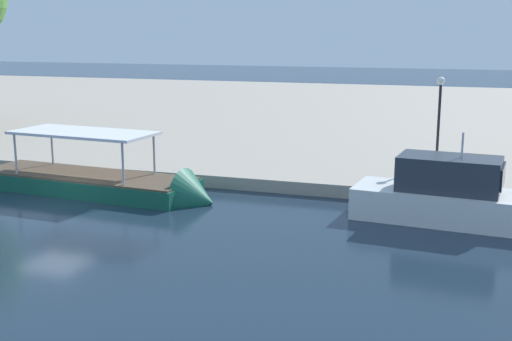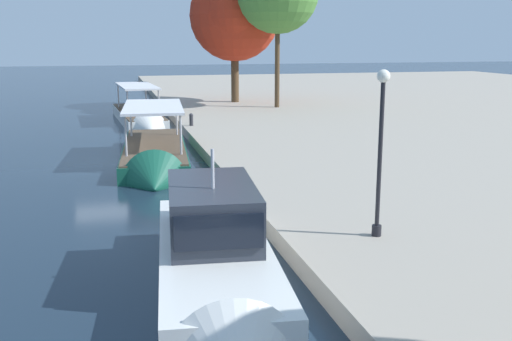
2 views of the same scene
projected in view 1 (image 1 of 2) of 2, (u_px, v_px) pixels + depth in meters
ground_plane at (54, 206)px, 26.94m from camera, size 220.00×220.00×0.00m
dock_promenade at (279, 111)px, 57.04m from camera, size 120.00×55.00×0.58m
tour_boat_1 at (107, 188)px, 28.99m from camera, size 11.71×3.83×3.97m
motor_yacht_2 at (479, 206)px, 24.22m from camera, size 9.35×3.31×4.24m
lamp_post at (439, 122)px, 28.74m from camera, size 0.35×0.35×4.53m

